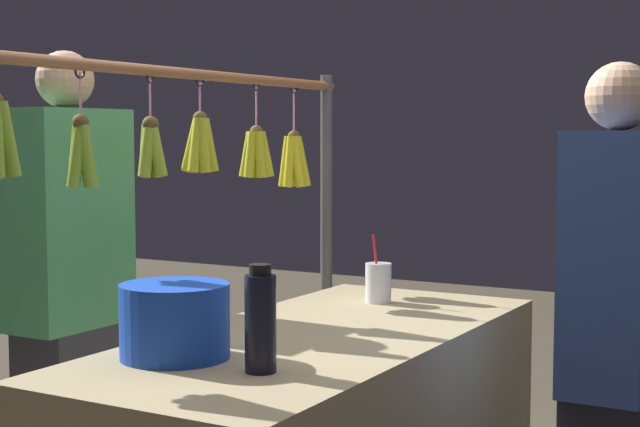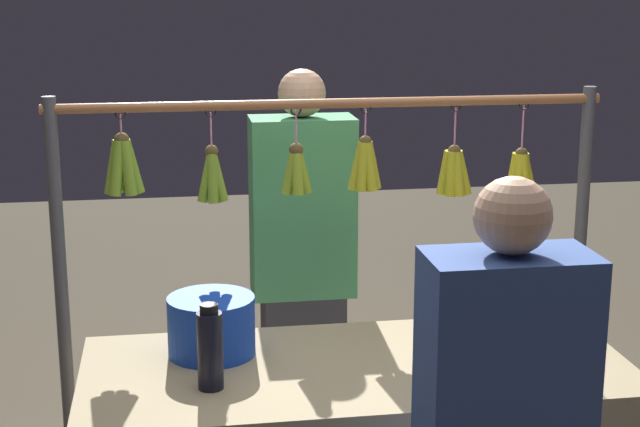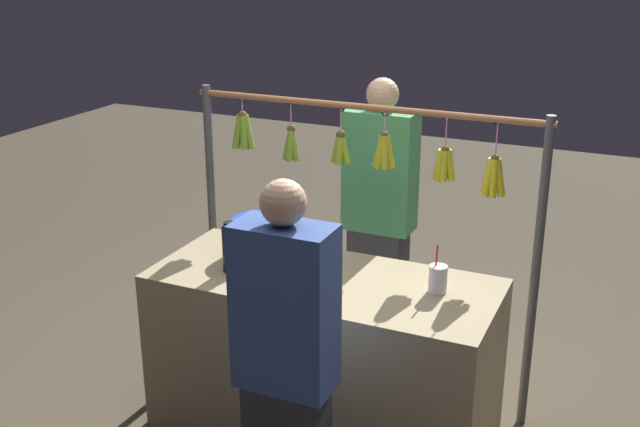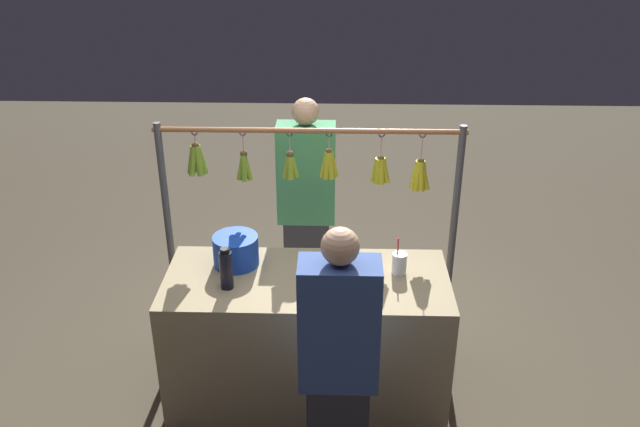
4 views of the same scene
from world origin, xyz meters
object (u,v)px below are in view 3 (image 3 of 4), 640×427
object	(u,v)px
blue_bucket	(259,236)
vendor_person	(379,223)
customer_person	(286,377)
water_bottle	(230,248)
drink_cup	(438,279)

from	to	relation	value
blue_bucket	vendor_person	bearing A→B (deg)	-118.02
blue_bucket	customer_person	xyz separation A→B (m)	(-0.60, 0.90, -0.15)
water_bottle	drink_cup	world-z (taller)	water_bottle
blue_bucket	vendor_person	size ratio (longest dim) A/B	0.16
water_bottle	customer_person	xyz separation A→B (m)	(-0.61, 0.64, -0.18)
drink_cup	vendor_person	xyz separation A→B (m)	(0.56, -0.79, -0.09)
water_bottle	drink_cup	bearing A→B (deg)	-169.52
water_bottle	vendor_person	distance (m)	1.05
vendor_person	drink_cup	bearing A→B (deg)	125.67
drink_cup	customer_person	bearing A→B (deg)	67.36
water_bottle	blue_bucket	world-z (taller)	water_bottle
vendor_person	customer_person	size ratio (longest dim) A/B	1.05
water_bottle	customer_person	size ratio (longest dim) A/B	0.16
drink_cup	water_bottle	bearing A→B (deg)	10.48
water_bottle	customer_person	bearing A→B (deg)	133.70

